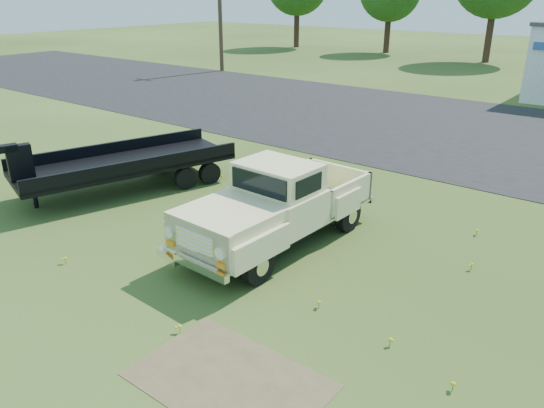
{
  "coord_description": "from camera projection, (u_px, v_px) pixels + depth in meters",
  "views": [
    {
      "loc": [
        6.14,
        -7.84,
        5.7
      ],
      "look_at": [
        -0.77,
        1.0,
        1.15
      ],
      "focal_mm": 35.0,
      "sensor_mm": 36.0,
      "label": 1
    }
  ],
  "objects": [
    {
      "name": "asphalt_lot",
      "position": [
        491.0,
        135.0,
        22.32
      ],
      "size": [
        90.0,
        14.0,
        0.02
      ],
      "primitive_type": "cube",
      "color": "black",
      "rests_on": "ground"
    },
    {
      "name": "flatbed_trailer",
      "position": [
        124.0,
        159.0,
        15.97
      ],
      "size": [
        4.29,
        7.38,
        1.91
      ],
      "primitive_type": null,
      "rotation": [
        0.0,
        0.0,
        -0.3
      ],
      "color": "black",
      "rests_on": "ground"
    },
    {
      "name": "ground",
      "position": [
        272.0,
        276.0,
        11.37
      ],
      "size": [
        140.0,
        140.0,
        0.0
      ],
      "primitive_type": "plane",
      "color": "#2A3F14",
      "rests_on": "ground"
    },
    {
      "name": "dirt_patch_b",
      "position": [
        292.0,
        205.0,
        15.07
      ],
      "size": [
        2.2,
        1.6,
        0.01
      ],
      "primitive_type": "cube",
      "color": "brown",
      "rests_on": "ground"
    },
    {
      "name": "vintage_pickup_truck",
      "position": [
        278.0,
        204.0,
        12.44
      ],
      "size": [
        2.4,
        5.7,
        2.04
      ],
      "primitive_type": null,
      "rotation": [
        0.0,
        0.0,
        -0.04
      ],
      "color": "beige",
      "rests_on": "ground"
    },
    {
      "name": "utility_pole_west",
      "position": [
        220.0,
        6.0,
        38.27
      ],
      "size": [
        1.6,
        0.3,
        9.0
      ],
      "color": "#402A1D",
      "rests_on": "ground"
    },
    {
      "name": "dirt_patch_a",
      "position": [
        229.0,
        380.0,
        8.33
      ],
      "size": [
        3.0,
        2.0,
        0.01
      ],
      "primitive_type": "cube",
      "color": "brown",
      "rests_on": "ground"
    }
  ]
}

